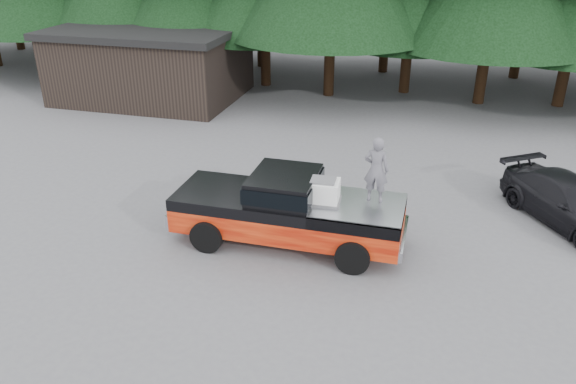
% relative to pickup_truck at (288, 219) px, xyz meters
% --- Properties ---
extents(ground, '(120.00, 120.00, 0.00)m').
position_rel_pickup_truck_xyz_m(ground, '(-0.80, -0.45, -0.67)').
color(ground, '#535356').
rests_on(ground, ground).
extents(pickup_truck, '(6.00, 2.04, 1.33)m').
position_rel_pickup_truck_xyz_m(pickup_truck, '(0.00, 0.00, 0.00)').
color(pickup_truck, '#E34816').
rests_on(pickup_truck, ground).
extents(truck_cab, '(1.66, 1.90, 0.59)m').
position_rel_pickup_truck_xyz_m(truck_cab, '(-0.10, 0.00, 0.96)').
color(truck_cab, black).
rests_on(truck_cab, pickup_truck).
extents(air_compressor, '(0.82, 0.69, 0.54)m').
position_rel_pickup_truck_xyz_m(air_compressor, '(0.91, -0.09, 0.93)').
color(air_compressor, white).
rests_on(air_compressor, pickup_truck).
extents(man_on_bed, '(0.64, 0.45, 1.66)m').
position_rel_pickup_truck_xyz_m(man_on_bed, '(2.13, 0.31, 1.49)').
color(man_on_bed, '#5A585F').
rests_on(man_on_bed, pickup_truck).
extents(parked_car, '(3.92, 4.60, 1.27)m').
position_rel_pickup_truck_xyz_m(parked_car, '(7.20, 3.04, -0.03)').
color(parked_car, black).
rests_on(parked_car, ground).
extents(utility_building, '(8.40, 6.40, 3.30)m').
position_rel_pickup_truck_xyz_m(utility_building, '(-9.80, 11.55, 1.00)').
color(utility_building, black).
rests_on(utility_building, ground).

